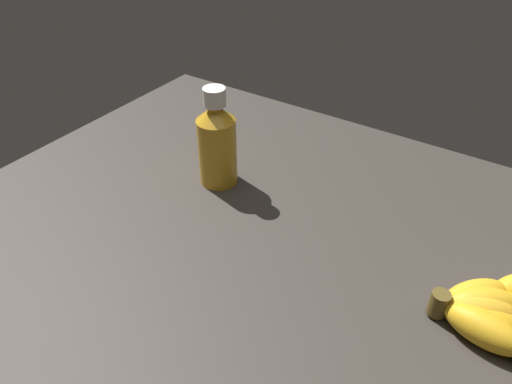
{
  "coord_description": "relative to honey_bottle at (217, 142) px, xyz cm",
  "views": [
    {
      "loc": [
        25.29,
        -35.84,
        41.28
      ],
      "look_at": [
        -1.05,
        3.96,
        5.61
      ],
      "focal_mm": 33.39,
      "sensor_mm": 36.0,
      "label": 1
    }
  ],
  "objects": [
    {
      "name": "ground_plane",
      "position": [
        11.46,
        -9.65,
        -8.47
      ],
      "size": [
        83.35,
        74.77,
        3.72
      ],
      "primitive_type": "cube",
      "color": "#38332D"
    },
    {
      "name": "honey_bottle",
      "position": [
        0.0,
        0.0,
        0.0
      ],
      "size": [
        5.58,
        5.58,
        14.84
      ],
      "color": "gold",
      "rests_on": "ground_plane"
    }
  ]
}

